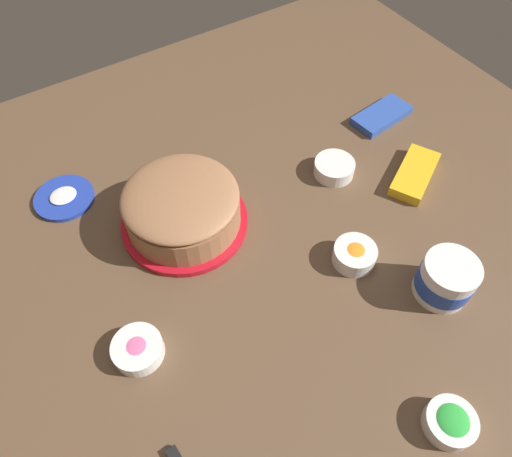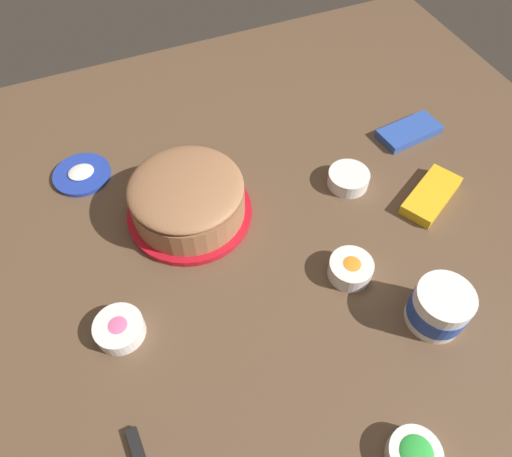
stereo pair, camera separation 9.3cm
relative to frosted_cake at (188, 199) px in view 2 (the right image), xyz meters
name	(u,v)px [view 2 (the right image)]	position (x,y,z in m)	size (l,w,h in m)	color
ground_plane	(293,252)	(-0.16, 0.17, -0.05)	(1.54, 1.54, 0.00)	brown
frosted_cake	(188,199)	(0.00, 0.00, 0.00)	(0.26, 0.26, 0.11)	red
frosting_tub	(440,307)	(-0.33, 0.40, -0.01)	(0.10, 0.10, 0.09)	white
frosting_tub_lid	(82,174)	(0.19, -0.20, -0.04)	(0.13, 0.13, 0.02)	#233DAD
sprinkle_bowl_pink	(119,328)	(0.20, 0.21, -0.03)	(0.09, 0.09, 0.03)	white
sprinkle_bowl_green	(414,454)	(-0.16, 0.58, -0.03)	(0.08, 0.08, 0.04)	white
sprinkle_bowl_orange	(351,268)	(-0.24, 0.26, -0.03)	(0.08, 0.08, 0.04)	white
sprinkle_bowl_rainbow	(348,178)	(-0.35, 0.05, -0.03)	(0.09, 0.09, 0.03)	white
candy_box_lower	(431,195)	(-0.49, 0.16, -0.04)	(0.16, 0.07, 0.02)	yellow
candy_box_upper	(409,132)	(-0.56, -0.03, -0.04)	(0.15, 0.07, 0.02)	#2D51B2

